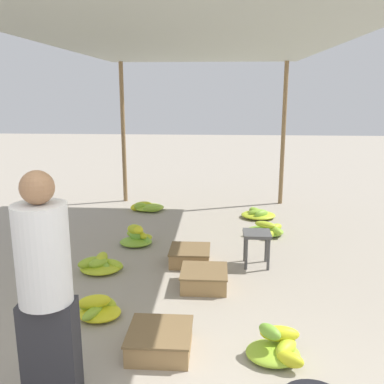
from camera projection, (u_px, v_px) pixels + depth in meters
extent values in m
cylinder|color=olive|center=(123.00, 134.00, 8.30)|extent=(0.08, 0.08, 2.69)
cylinder|color=olive|center=(283.00, 135.00, 8.11)|extent=(0.08, 0.08, 2.69)
cube|color=#9EA399|center=(192.00, 41.00, 4.87)|extent=(3.48, 6.63, 0.04)
cube|color=#2D2D33|center=(51.00, 353.00, 2.95)|extent=(0.38, 0.22, 0.78)
cylinder|color=white|center=(43.00, 254.00, 2.79)|extent=(0.37, 0.37, 0.68)
sphere|color=#9E704C|center=(37.00, 187.00, 2.68)|extent=(0.22, 0.22, 0.22)
cube|color=#4C4C4C|center=(257.00, 234.00, 5.32)|extent=(0.34, 0.34, 0.04)
cylinder|color=#4C4C4C|center=(246.00, 254.00, 5.25)|extent=(0.04, 0.04, 0.40)
cylinder|color=#4C4C4C|center=(268.00, 255.00, 5.23)|extent=(0.04, 0.04, 0.40)
cylinder|color=#4C4C4C|center=(245.00, 246.00, 5.51)|extent=(0.04, 0.04, 0.40)
cylinder|color=#4C4C4C|center=(266.00, 247.00, 5.50)|extent=(0.04, 0.04, 0.40)
ellipsoid|color=yellow|center=(137.00, 207.00, 7.89)|extent=(0.28, 0.28, 0.13)
ellipsoid|color=#CAD528|center=(143.00, 204.00, 8.02)|extent=(0.33, 0.20, 0.10)
ellipsoid|color=#91BE32|center=(140.00, 206.00, 7.84)|extent=(0.26, 0.23, 0.14)
ellipsoid|color=#8EBD33|center=(152.00, 209.00, 7.74)|extent=(0.34, 0.18, 0.13)
ellipsoid|color=#9BC230|center=(149.00, 207.00, 7.93)|extent=(0.56, 0.49, 0.10)
ellipsoid|color=#92BF32|center=(92.00, 313.00, 4.05)|extent=(0.20, 0.30, 0.09)
ellipsoid|color=#B8CE2B|center=(107.00, 304.00, 4.28)|extent=(0.26, 0.23, 0.14)
ellipsoid|color=#A7C72E|center=(95.00, 303.00, 4.19)|extent=(0.35, 0.25, 0.14)
ellipsoid|color=yellow|center=(94.00, 301.00, 4.12)|extent=(0.33, 0.22, 0.13)
ellipsoid|color=yellow|center=(100.00, 313.00, 4.16)|extent=(0.42, 0.37, 0.10)
ellipsoid|color=#C3D229|center=(144.00, 238.00, 6.24)|extent=(0.27, 0.22, 0.11)
ellipsoid|color=#C5D329|center=(135.00, 229.00, 6.09)|extent=(0.26, 0.19, 0.15)
ellipsoid|color=#9AC230|center=(136.00, 234.00, 6.24)|extent=(0.33, 0.25, 0.12)
ellipsoid|color=#77B437|center=(144.00, 239.00, 6.16)|extent=(0.29, 0.35, 0.09)
ellipsoid|color=yellow|center=(138.00, 229.00, 6.07)|extent=(0.24, 0.29, 0.11)
ellipsoid|color=yellow|center=(140.00, 234.00, 6.13)|extent=(0.30, 0.29, 0.12)
ellipsoid|color=#73B237|center=(136.00, 235.00, 6.12)|extent=(0.24, 0.20, 0.15)
ellipsoid|color=#85BA34|center=(136.00, 242.00, 6.12)|extent=(0.46, 0.40, 0.10)
ellipsoid|color=#9EC430|center=(90.00, 262.00, 5.19)|extent=(0.32, 0.32, 0.12)
ellipsoid|color=#A8C82E|center=(112.00, 265.00, 5.26)|extent=(0.34, 0.23, 0.14)
ellipsoid|color=#BFD12A|center=(102.00, 258.00, 5.27)|extent=(0.14, 0.28, 0.14)
ellipsoid|color=#76B337|center=(103.00, 264.00, 5.29)|extent=(0.26, 0.16, 0.11)
ellipsoid|color=#87BA34|center=(102.00, 265.00, 5.23)|extent=(0.27, 0.25, 0.12)
ellipsoid|color=#95C031|center=(98.00, 263.00, 5.17)|extent=(0.28, 0.27, 0.11)
ellipsoid|color=#BACF2B|center=(101.00, 267.00, 5.23)|extent=(0.51, 0.44, 0.10)
ellipsoid|color=#79B536|center=(270.00, 332.00, 3.49)|extent=(0.23, 0.24, 0.11)
ellipsoid|color=yellow|center=(290.00, 360.00, 3.36)|extent=(0.25, 0.20, 0.12)
ellipsoid|color=yellow|center=(280.00, 334.00, 3.58)|extent=(0.33, 0.15, 0.13)
ellipsoid|color=#BCCF2B|center=(286.00, 348.00, 3.49)|extent=(0.26, 0.29, 0.12)
ellipsoid|color=#98C131|center=(273.00, 353.00, 3.52)|extent=(0.45, 0.39, 0.10)
ellipsoid|color=#8BBC33|center=(258.00, 213.00, 7.39)|extent=(0.36, 0.25, 0.12)
ellipsoid|color=#AECA2D|center=(259.00, 213.00, 7.45)|extent=(0.29, 0.26, 0.10)
ellipsoid|color=#7FB735|center=(252.00, 213.00, 7.52)|extent=(0.12, 0.23, 0.09)
ellipsoid|color=#80B835|center=(261.00, 214.00, 7.32)|extent=(0.30, 0.27, 0.15)
ellipsoid|color=#89BB34|center=(254.00, 210.00, 7.44)|extent=(0.25, 0.26, 0.10)
ellipsoid|color=#8ABC33|center=(257.00, 212.00, 7.55)|extent=(0.24, 0.34, 0.14)
ellipsoid|color=#98C131|center=(252.00, 210.00, 7.63)|extent=(0.13, 0.28, 0.11)
ellipsoid|color=#B9CE2B|center=(258.00, 215.00, 7.44)|extent=(0.59, 0.52, 0.10)
ellipsoid|color=#8FBD32|center=(274.00, 231.00, 6.47)|extent=(0.30, 0.35, 0.13)
ellipsoid|color=#ADCA2D|center=(267.00, 230.00, 6.58)|extent=(0.27, 0.33, 0.12)
ellipsoid|color=#B4CC2C|center=(265.00, 225.00, 6.53)|extent=(0.37, 0.29, 0.10)
ellipsoid|color=#7BB636|center=(252.00, 232.00, 6.53)|extent=(0.30, 0.24, 0.12)
ellipsoid|color=#83B935|center=(266.00, 230.00, 6.56)|extent=(0.15, 0.25, 0.09)
ellipsoid|color=#BCCF2B|center=(276.00, 227.00, 6.68)|extent=(0.26, 0.25, 0.10)
ellipsoid|color=#B4CC2C|center=(268.00, 235.00, 6.38)|extent=(0.25, 0.26, 0.12)
ellipsoid|color=#84B934|center=(265.00, 231.00, 6.58)|extent=(0.57, 0.50, 0.10)
cube|color=#9E7A4C|center=(190.00, 256.00, 5.47)|extent=(0.49, 0.49, 0.18)
cube|color=brown|center=(190.00, 249.00, 5.45)|extent=(0.51, 0.51, 0.02)
cube|color=#9E7A4C|center=(204.00, 279.00, 4.80)|extent=(0.50, 0.50, 0.18)
cube|color=brown|center=(204.00, 271.00, 4.78)|extent=(0.52, 0.52, 0.02)
cube|color=#9E7A4C|center=(160.00, 342.00, 3.61)|extent=(0.51, 0.51, 0.18)
cube|color=brown|center=(160.00, 331.00, 3.59)|extent=(0.54, 0.54, 0.02)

